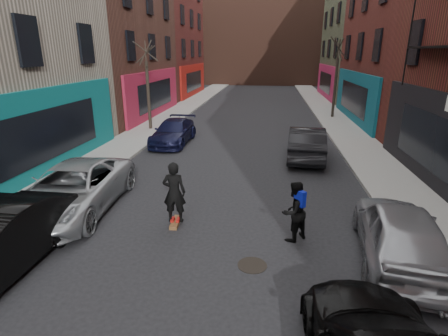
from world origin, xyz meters
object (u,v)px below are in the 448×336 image
(tree_left_far, at_px, (147,77))
(parked_left_end, at_px, (173,132))
(tree_right_far, at_px, (337,71))
(pedestrian, at_px, (294,211))
(parked_left_far, at_px, (73,189))
(parked_right_end, at_px, (306,143))
(skateboarder, at_px, (174,192))
(skateboard, at_px, (176,222))
(manhole, at_px, (252,265))
(parked_right_far, at_px, (399,232))

(tree_left_far, distance_m, parked_left_end, 4.81)
(tree_right_far, distance_m, pedestrian, 19.56)
(parked_left_far, distance_m, pedestrian, 6.83)
(tree_right_far, relative_size, parked_right_end, 1.46)
(tree_right_far, distance_m, skateboarder, 20.08)
(skateboard, relative_size, manhole, 1.14)
(tree_right_far, distance_m, skateboard, 20.22)
(tree_left_far, xyz_separation_m, parked_left_far, (1.60, -12.01, -2.64))
(parked_left_far, bearing_deg, manhole, -25.14)
(parked_right_end, bearing_deg, parked_left_end, -11.50)
(tree_left_far, xyz_separation_m, manhole, (7.36, -14.32, -3.37))
(parked_left_far, relative_size, parked_right_far, 1.22)
(tree_left_far, relative_size, tree_right_far, 0.96)
(parked_left_far, bearing_deg, pedestrian, -11.19)
(pedestrian, height_order, manhole, pedestrian)
(tree_right_far, bearing_deg, skateboard, -111.81)
(pedestrian, bearing_deg, parked_left_end, -100.75)
(tree_left_far, bearing_deg, tree_right_far, 25.82)
(parked_left_end, distance_m, skateboarder, 9.71)
(tree_right_far, height_order, skateboarder, tree_right_far)
(pedestrian, bearing_deg, tree_right_far, -144.06)
(parked_left_far, bearing_deg, parked_left_end, 81.53)
(pedestrian, bearing_deg, parked_right_end, -139.60)
(pedestrian, bearing_deg, skateboarder, -49.80)
(tree_left_far, relative_size, parked_left_far, 1.22)
(parked_left_end, bearing_deg, skateboarder, -73.74)
(parked_left_far, relative_size, skateboarder, 2.95)
(tree_left_far, relative_size, skateboarder, 3.59)
(manhole, bearing_deg, parked_left_end, 113.90)
(tree_right_far, xyz_separation_m, parked_right_far, (-1.60, -19.62, -2.78))
(parked_left_end, bearing_deg, skateboard, -73.74)
(tree_left_far, height_order, tree_right_far, tree_right_far)
(tree_left_far, relative_size, parked_right_end, 1.40)
(parked_right_end, height_order, pedestrian, pedestrian)
(parked_left_far, xyz_separation_m, parked_right_far, (9.20, -1.61, 0.01))
(skateboarder, xyz_separation_m, pedestrian, (3.37, -0.46, -0.17))
(tree_left_far, xyz_separation_m, parked_left_end, (2.41, -3.15, -2.73))
(tree_left_far, bearing_deg, parked_right_far, -51.59)
(manhole, bearing_deg, pedestrian, 53.63)
(parked_left_far, bearing_deg, skateboard, -11.35)
(skateboarder, bearing_deg, manhole, 138.96)
(parked_left_far, height_order, parked_right_far, parked_right_far)
(tree_left_far, height_order, parked_left_far, tree_left_far)
(parked_left_end, bearing_deg, parked_right_far, -50.53)
(parked_right_end, relative_size, skateboard, 5.80)
(parked_left_far, bearing_deg, tree_left_far, 94.31)
(parked_right_end, bearing_deg, manhole, 81.91)
(parked_right_far, xyz_separation_m, skateboard, (-5.80, 1.13, -0.70))
(manhole, bearing_deg, tree_left_far, 117.19)
(parked_left_far, relative_size, parked_right_end, 1.15)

